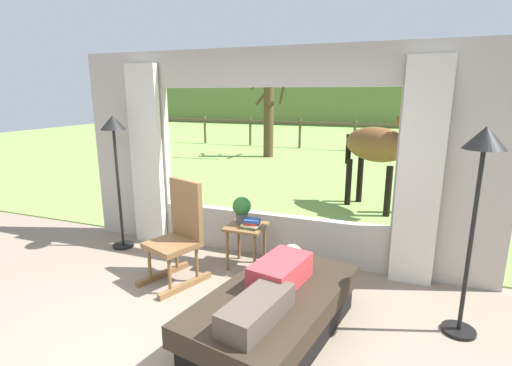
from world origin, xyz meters
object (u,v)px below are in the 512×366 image
(horse, at_px, (380,146))
(pasture_tree, at_px, (269,108))
(book_stack, at_px, (252,223))
(side_table, at_px, (246,233))
(floor_lamp_left, at_px, (115,142))
(potted_plant, at_px, (242,208))
(recliner_sofa, at_px, (275,313))
(rocking_chair, at_px, (179,233))
(reclining_person, at_px, (274,283))
(floor_lamp_right, at_px, (481,170))

(horse, distance_m, pasture_tree, 6.02)
(book_stack, relative_size, pasture_tree, 0.07)
(horse, bearing_deg, side_table, 8.82)
(horse, bearing_deg, floor_lamp_left, -13.63)
(potted_plant, distance_m, pasture_tree, 7.97)
(recliner_sofa, relative_size, horse, 1.07)
(rocking_chair, bearing_deg, floor_lamp_left, 177.74)
(reclining_person, distance_m, potted_plant, 1.52)
(recliner_sofa, bearing_deg, side_table, 133.62)
(book_stack, height_order, horse, horse)
(recliner_sofa, distance_m, reclining_person, 0.31)
(reclining_person, distance_m, floor_lamp_left, 2.93)
(rocking_chair, bearing_deg, reclining_person, -6.41)
(pasture_tree, bearing_deg, recliner_sofa, -70.94)
(book_stack, xyz_separation_m, floor_lamp_left, (-1.88, 0.03, 0.85))
(floor_lamp_right, bearing_deg, side_table, 166.14)
(book_stack, relative_size, floor_lamp_left, 0.12)
(horse, bearing_deg, reclining_person, 25.28)
(recliner_sofa, relative_size, potted_plant, 5.77)
(rocking_chair, height_order, floor_lamp_right, floor_lamp_right)
(pasture_tree, bearing_deg, floor_lamp_left, -86.11)
(potted_plant, height_order, pasture_tree, pasture_tree)
(recliner_sofa, distance_m, floor_lamp_left, 3.02)
(potted_plant, bearing_deg, side_table, -36.87)
(floor_lamp_right, bearing_deg, recliner_sofa, -157.47)
(book_stack, bearing_deg, side_table, 148.11)
(floor_lamp_right, relative_size, horse, 1.03)
(reclining_person, bearing_deg, recliner_sofa, 101.52)
(book_stack, bearing_deg, floor_lamp_left, 179.09)
(rocking_chair, xyz_separation_m, potted_plant, (0.49, 0.61, 0.16))
(potted_plant, xyz_separation_m, floor_lamp_left, (-1.72, -0.09, 0.72))
(potted_plant, bearing_deg, book_stack, -34.31)
(side_table, bearing_deg, potted_plant, 143.13)
(reclining_person, bearing_deg, horse, 93.38)
(side_table, distance_m, floor_lamp_right, 2.50)
(side_table, bearing_deg, floor_lamp_right, -13.86)
(potted_plant, bearing_deg, recliner_sofa, -56.50)
(rocking_chair, height_order, horse, horse)
(recliner_sofa, height_order, floor_lamp_left, floor_lamp_left)
(floor_lamp_left, bearing_deg, rocking_chair, -23.00)
(recliner_sofa, height_order, floor_lamp_right, floor_lamp_right)
(recliner_sofa, height_order, rocking_chair, rocking_chair)
(side_table, distance_m, potted_plant, 0.29)
(potted_plant, xyz_separation_m, horse, (1.39, 2.81, 0.45))
(potted_plant, relative_size, horse, 0.18)
(potted_plant, relative_size, book_stack, 1.49)
(recliner_sofa, xyz_separation_m, floor_lamp_right, (1.49, 0.62, 1.22))
(floor_lamp_left, xyz_separation_m, horse, (3.11, 2.89, -0.27))
(reclining_person, distance_m, side_table, 1.42)
(side_table, bearing_deg, horse, 65.41)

